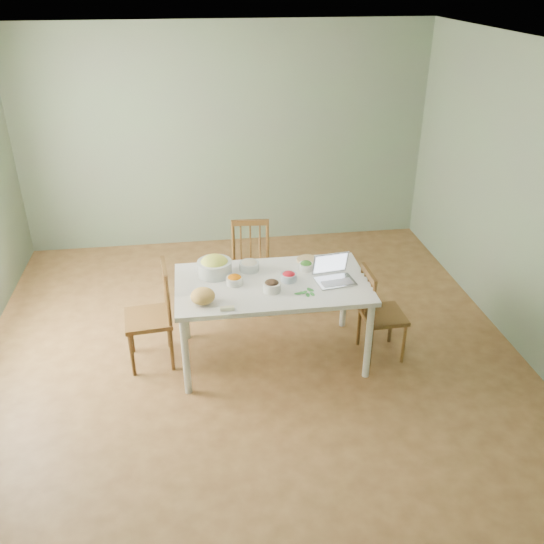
{
  "coord_description": "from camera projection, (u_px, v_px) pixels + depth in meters",
  "views": [
    {
      "loc": [
        -0.43,
        -4.48,
        3.22
      ],
      "look_at": [
        0.19,
        -0.15,
        0.89
      ],
      "focal_mm": 38.05,
      "sensor_mm": 36.0,
      "label": 1
    }
  ],
  "objects": [
    {
      "name": "basil_bunch",
      "position": [
        305.0,
        292.0,
        4.83
      ],
      "size": [
        0.19,
        0.19,
        0.02
      ],
      "primitive_type": null,
      "color": "#23812B",
      "rests_on": "dining_table"
    },
    {
      "name": "bowl_onion",
      "position": [
        249.0,
        265.0,
        5.18
      ],
      "size": [
        0.2,
        0.2,
        0.1
      ],
      "primitive_type": null,
      "rotation": [
        0.0,
        0.0,
        0.15
      ],
      "color": "beige",
      "rests_on": "dining_table"
    },
    {
      "name": "bowl_carrot",
      "position": [
        235.0,
        280.0,
        4.96
      ],
      "size": [
        0.17,
        0.17,
        0.08
      ],
      "primitive_type": null,
      "rotation": [
        0.0,
        0.0,
        0.18
      ],
      "color": "#CA7200",
      "rests_on": "dining_table"
    },
    {
      "name": "bowl_mushroom",
      "position": [
        272.0,
        286.0,
        4.85
      ],
      "size": [
        0.18,
        0.18,
        0.1
      ],
      "primitive_type": null,
      "rotation": [
        0.0,
        0.0,
        0.18
      ],
      "color": "black",
      "rests_on": "dining_table"
    },
    {
      "name": "butter_stick",
      "position": [
        227.0,
        308.0,
        4.59
      ],
      "size": [
        0.11,
        0.03,
        0.03
      ],
      "primitive_type": "cube",
      "rotation": [
        0.0,
        0.0,
        -0.01
      ],
      "color": "#F2E7C0",
      "rests_on": "dining_table"
    },
    {
      "name": "wall_right",
      "position": [
        524.0,
        201.0,
        5.16
      ],
      "size": [
        0.0,
        5.0,
        2.7
      ],
      "primitive_type": "cube",
      "color": "slate",
      "rests_on": "ground"
    },
    {
      "name": "bowl_broccoli",
      "position": [
        306.0,
        265.0,
        5.19
      ],
      "size": [
        0.17,
        0.17,
        0.08
      ],
      "primitive_type": null,
      "rotation": [
        0.0,
        0.0,
        0.38
      ],
      "color": "#1D641E",
      "rests_on": "dining_table"
    },
    {
      "name": "chair_left",
      "position": [
        148.0,
        316.0,
        5.09
      ],
      "size": [
        0.44,
        0.46,
        0.96
      ],
      "primitive_type": null,
      "rotation": [
        0.0,
        0.0,
        -1.47
      ],
      "color": "#3B2610",
      "rests_on": "floor"
    },
    {
      "name": "flatbread",
      "position": [
        308.0,
        260.0,
        5.36
      ],
      "size": [
        0.21,
        0.21,
        0.02
      ],
      "primitive_type": "cylinder",
      "rotation": [
        0.0,
        0.0,
        -0.06
      ],
      "color": "#C9B185",
      "rests_on": "dining_table"
    },
    {
      "name": "laptop",
      "position": [
        336.0,
        271.0,
        4.95
      ],
      "size": [
        0.36,
        0.32,
        0.22
      ],
      "primitive_type": null,
      "rotation": [
        0.0,
        0.0,
        0.14
      ],
      "color": "silver",
      "rests_on": "dining_table"
    },
    {
      "name": "wall_front",
      "position": [
        304.0,
        423.0,
        2.66
      ],
      "size": [
        5.0,
        0.0,
        2.7
      ],
      "primitive_type": "cube",
      "color": "slate",
      "rests_on": "ground"
    },
    {
      "name": "wall_back",
      "position": [
        226.0,
        139.0,
        7.03
      ],
      "size": [
        5.0,
        0.0,
        2.7
      ],
      "primitive_type": "cube",
      "color": "slate",
      "rests_on": "ground"
    },
    {
      "name": "bowl_squash",
      "position": [
        215.0,
        266.0,
        5.09
      ],
      "size": [
        0.4,
        0.4,
        0.18
      ],
      "primitive_type": null,
      "rotation": [
        0.0,
        0.0,
        0.4
      ],
      "color": "gold",
      "rests_on": "dining_table"
    },
    {
      "name": "floor",
      "position": [
        250.0,
        348.0,
        5.48
      ],
      "size": [
        5.0,
        5.0,
        0.0
      ],
      "primitive_type": "cube",
      "color": "brown",
      "rests_on": "ground"
    },
    {
      "name": "ceiling",
      "position": [
        243.0,
        46.0,
        4.21
      ],
      "size": [
        5.0,
        5.0,
        0.0
      ],
      "primitive_type": "cube",
      "color": "white",
      "rests_on": "ground"
    },
    {
      "name": "bread_boule",
      "position": [
        203.0,
        296.0,
        4.67
      ],
      "size": [
        0.21,
        0.21,
        0.13
      ],
      "primitive_type": "ellipsoid",
      "rotation": [
        0.0,
        0.0,
        0.06
      ],
      "color": "tan",
      "rests_on": "dining_table"
    },
    {
      "name": "dining_table",
      "position": [
        272.0,
        320.0,
        5.19
      ],
      "size": [
        1.68,
        0.94,
        0.79
      ],
      "primitive_type": null,
      "color": "white",
      "rests_on": "floor"
    },
    {
      "name": "bowl_redpep",
      "position": [
        289.0,
        276.0,
        5.01
      ],
      "size": [
        0.17,
        0.17,
        0.08
      ],
      "primitive_type": null,
      "rotation": [
        0.0,
        0.0,
        0.24
      ],
      "color": "red",
      "rests_on": "dining_table"
    },
    {
      "name": "chair_right",
      "position": [
        383.0,
        313.0,
        5.21
      ],
      "size": [
        0.38,
        0.4,
        0.88
      ],
      "primitive_type": null,
      "rotation": [
        0.0,
        0.0,
        1.6
      ],
      "color": "#3B2610",
      "rests_on": "floor"
    },
    {
      "name": "chair_far",
      "position": [
        251.0,
        269.0,
        5.91
      ],
      "size": [
        0.44,
        0.42,
        0.94
      ],
      "primitive_type": null,
      "rotation": [
        0.0,
        0.0,
        -0.08
      ],
      "color": "#3B2610",
      "rests_on": "floor"
    }
  ]
}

